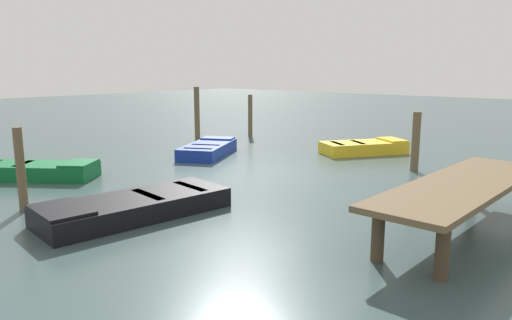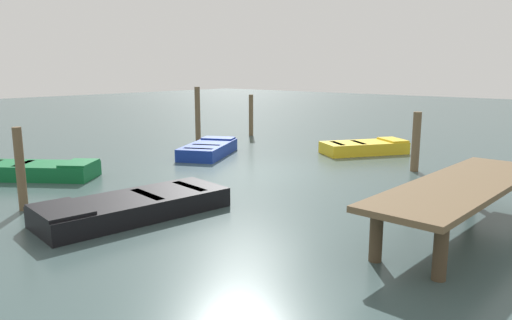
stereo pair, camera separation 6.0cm
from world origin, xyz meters
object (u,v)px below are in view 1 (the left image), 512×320
object	(u,v)px
rowboat_yellow	(364,147)
mooring_piling_near_right	(250,115)
rowboat_blue	(208,149)
dock_segment	(463,189)
rowboat_black	(134,206)
rowboat_green	(34,170)
mooring_piling_near_left	(197,115)
mooring_piling_mid_left	(416,142)
mooring_piling_mid_right	(21,169)

from	to	relation	value
rowboat_yellow	mooring_piling_near_right	size ratio (longest dim) A/B	1.73
rowboat_blue	mooring_piling_near_right	distance (m)	5.10
dock_segment	rowboat_yellow	size ratio (longest dim) A/B	1.73
rowboat_black	dock_segment	bearing A→B (deg)	128.57
mooring_piling_near_right	rowboat_black	bearing A→B (deg)	29.82
rowboat_yellow	rowboat_black	bearing A→B (deg)	-146.85
rowboat_blue	rowboat_green	bearing A→B (deg)	141.45
rowboat_blue	mooring_piling_near_left	distance (m)	3.06
dock_segment	rowboat_green	bearing A→B (deg)	-72.27
rowboat_yellow	rowboat_blue	distance (m)	5.38
dock_segment	mooring_piling_mid_left	distance (m)	5.40
rowboat_blue	rowboat_green	world-z (taller)	same
dock_segment	rowboat_green	distance (m)	10.58
mooring_piling_mid_right	mooring_piling_near_right	bearing A→B (deg)	-161.72
mooring_piling_mid_left	mooring_piling_near_right	size ratio (longest dim) A/B	0.96
mooring_piling_mid_left	mooring_piling_near_right	xyz separation A→B (m)	(-2.51, -8.43, 0.04)
rowboat_yellow	rowboat_green	size ratio (longest dim) A/B	0.91
mooring_piling_mid_left	mooring_piling_near_left	world-z (taller)	mooring_piling_near_left
rowboat_blue	rowboat_green	size ratio (longest dim) A/B	0.92
rowboat_black	rowboat_green	distance (m)	4.90
rowboat_green	rowboat_yellow	bearing A→B (deg)	25.78
dock_segment	rowboat_black	size ratio (longest dim) A/B	1.36
mooring_piling_mid_left	mooring_piling_near_right	distance (m)	8.79
dock_segment	mooring_piling_mid_right	world-z (taller)	mooring_piling_mid_right
rowboat_green	mooring_piling_near_left	size ratio (longest dim) A/B	1.53
rowboat_blue	rowboat_black	xyz separation A→B (m)	(5.72, 3.80, -0.00)
mooring_piling_mid_left	mooring_piling_near_right	world-z (taller)	mooring_piling_near_right
rowboat_yellow	rowboat_black	xyz separation A→B (m)	(9.49, -0.03, -0.00)
rowboat_black	rowboat_green	xyz separation A→B (m)	(-0.29, -4.89, 0.00)
dock_segment	mooring_piling_mid_left	world-z (taller)	mooring_piling_mid_left
rowboat_blue	mooring_piling_mid_left	size ratio (longest dim) A/B	1.82
rowboat_blue	mooring_piling_near_right	bearing A→B (deg)	-2.54
rowboat_blue	mooring_piling_near_right	world-z (taller)	mooring_piling_near_right
mooring_piling_mid_left	dock_segment	bearing A→B (deg)	30.67
mooring_piling_mid_left	mooring_piling_near_right	bearing A→B (deg)	-106.56
dock_segment	mooring_piling_mid_left	size ratio (longest dim) A/B	3.12
rowboat_green	mooring_piling_mid_right	world-z (taller)	mooring_piling_mid_right
rowboat_yellow	mooring_piling_mid_right	size ratio (longest dim) A/B	1.76
mooring_piling_mid_right	mooring_piling_mid_left	bearing A→B (deg)	152.94
rowboat_black	mooring_piling_near_right	distance (m)	11.90
dock_segment	rowboat_blue	world-z (taller)	dock_segment
rowboat_blue	mooring_piling_mid_right	xyz separation A→B (m)	(6.95, 1.70, 0.65)
rowboat_yellow	rowboat_green	world-z (taller)	same
rowboat_yellow	mooring_piling_near_right	world-z (taller)	mooring_piling_near_right
mooring_piling_mid_right	mooring_piling_near_right	world-z (taller)	mooring_piling_near_right
rowboat_blue	mooring_piling_mid_left	distance (m)	6.68
mooring_piling_near_right	mooring_piling_near_left	world-z (taller)	mooring_piling_near_left
dock_segment	mooring_piling_near_left	world-z (taller)	mooring_piling_near_left
mooring_piling_mid_left	mooring_piling_near_left	xyz separation A→B (m)	(0.38, -8.69, 0.25)
rowboat_black	mooring_piling_mid_left	world-z (taller)	mooring_piling_mid_left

